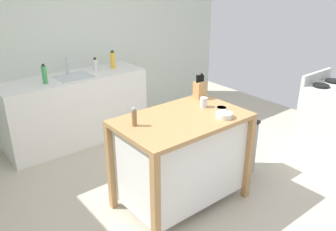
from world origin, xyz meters
The scene contains 15 objects.
ground_plane centered at (0.00, 0.00, 0.00)m, with size 6.04×6.04×0.00m, color #BCB29E.
wall_back centered at (0.00, 2.39, 1.30)m, with size 5.04×0.10×2.60m, color silver.
kitchen_island centered at (-0.01, 0.17, 0.51)m, with size 1.18×0.74×0.90m.
knife_block centered at (0.46, 0.44, 1.00)m, with size 0.11×0.09×0.25m.
bowl_stoneware_deep centered at (0.27, -0.07, 0.93)m, with size 0.15×0.15×0.05m.
bowl_ceramic_wide centered at (0.36, 0.05, 0.92)m, with size 0.11×0.11×0.04m.
drinking_cup centered at (0.31, 0.23, 0.95)m, with size 0.07×0.07×0.09m.
pepper_grinder centered at (-0.44, 0.28, 0.98)m, with size 0.04×0.04×0.17m.
trash_bin centered at (0.82, 0.18, 0.32)m, with size 0.36×0.28×0.63m.
sink_counter centered at (-0.20, 2.04, 0.44)m, with size 1.82×0.60×0.88m.
sink_faucet centered at (-0.20, 2.18, 0.99)m, with size 0.02×0.02×0.22m.
bottle_hand_soap centered at (-0.57, 1.96, 0.99)m, with size 0.06×0.06×0.23m.
bottle_dish_soap centered at (0.40, 2.06, 0.99)m, with size 0.06×0.06×0.24m.
bottle_spray_cleaner centered at (0.16, 2.12, 0.96)m, with size 0.06×0.06×0.17m.
stove centered at (1.97, -0.26, 0.45)m, with size 0.60×0.60×1.00m.
Camera 1 is at (-1.87, -1.94, 2.12)m, focal length 36.82 mm.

